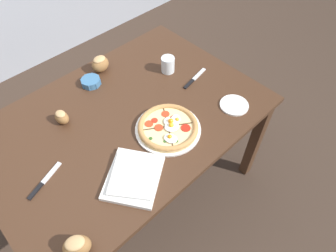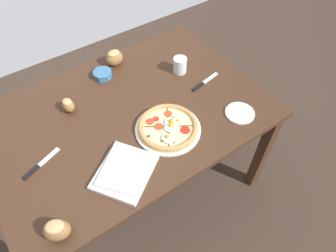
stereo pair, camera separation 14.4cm
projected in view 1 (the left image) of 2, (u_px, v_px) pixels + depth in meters
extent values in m
plane|color=#3D2D23|center=(136.00, 187.00, 2.10)|extent=(12.00, 12.00, 0.00)
cube|color=#422819|center=(125.00, 119.00, 1.54)|extent=(1.42, 0.98, 0.03)
cube|color=#422819|center=(255.00, 141.00, 1.91)|extent=(0.06, 0.06, 0.71)
cube|color=#422819|center=(161.00, 75.00, 2.31)|extent=(0.06, 0.06, 0.71)
cylinder|color=white|center=(168.00, 129.00, 1.46)|extent=(0.32, 0.32, 0.01)
cylinder|color=#DBB775|center=(168.00, 128.00, 1.46)|extent=(0.30, 0.30, 0.01)
cylinder|color=beige|center=(168.00, 127.00, 1.45)|extent=(0.25, 0.25, 0.00)
torus|color=tan|center=(168.00, 126.00, 1.45)|extent=(0.30, 0.30, 0.03)
cube|color=#472D19|center=(171.00, 136.00, 1.41)|extent=(0.07, 0.11, 0.00)
cube|color=#472D19|center=(181.00, 124.00, 1.46)|extent=(0.11, 0.07, 0.00)
cube|color=#472D19|center=(166.00, 117.00, 1.49)|extent=(0.07, 0.11, 0.00)
cube|color=#472D19|center=(155.00, 128.00, 1.44)|extent=(0.11, 0.07, 0.00)
cylinder|color=red|center=(159.00, 128.00, 1.44)|extent=(0.04, 0.04, 0.00)
cylinder|color=red|center=(149.00, 124.00, 1.46)|extent=(0.04, 0.04, 0.00)
cylinder|color=red|center=(155.00, 120.00, 1.47)|extent=(0.03, 0.03, 0.00)
cylinder|color=red|center=(174.00, 118.00, 1.48)|extent=(0.04, 0.04, 0.00)
cylinder|color=red|center=(165.00, 114.00, 1.50)|extent=(0.04, 0.04, 0.00)
cylinder|color=red|center=(186.00, 128.00, 1.44)|extent=(0.05, 0.05, 0.00)
ellipsoid|color=white|center=(171.00, 138.00, 1.39)|extent=(0.07, 0.08, 0.01)
sphere|color=orange|center=(170.00, 137.00, 1.39)|extent=(0.02, 0.02, 0.02)
ellipsoid|color=white|center=(169.00, 122.00, 1.46)|extent=(0.07, 0.08, 0.01)
sphere|color=orange|center=(171.00, 121.00, 1.45)|extent=(0.03, 0.03, 0.03)
ellipsoid|color=white|center=(172.00, 127.00, 1.44)|extent=(0.09, 0.09, 0.01)
sphere|color=#F4AD1E|center=(171.00, 125.00, 1.43)|extent=(0.02, 0.02, 0.02)
ellipsoid|color=white|center=(176.00, 120.00, 1.47)|extent=(0.08, 0.08, 0.01)
sphere|color=#F4AD1E|center=(177.00, 119.00, 1.46)|extent=(0.02, 0.02, 0.02)
cylinder|color=#2D5B1E|center=(176.00, 141.00, 1.39)|extent=(0.02, 0.02, 0.00)
cylinder|color=#477A2D|center=(176.00, 121.00, 1.47)|extent=(0.01, 0.01, 0.00)
cylinder|color=#477A2D|center=(174.00, 138.00, 1.40)|extent=(0.01, 0.01, 0.00)
cylinder|color=#2D5B1E|center=(151.00, 138.00, 1.40)|extent=(0.02, 0.02, 0.00)
cylinder|color=#386B23|center=(165.00, 141.00, 1.39)|extent=(0.01, 0.01, 0.00)
cylinder|color=teal|center=(91.00, 82.00, 1.66)|extent=(0.10, 0.10, 0.04)
cylinder|color=#AD1423|center=(91.00, 81.00, 1.66)|extent=(0.08, 0.08, 0.02)
cylinder|color=teal|center=(99.00, 77.00, 1.69)|extent=(0.01, 0.01, 0.04)
cylinder|color=teal|center=(93.00, 76.00, 1.70)|extent=(0.01, 0.01, 0.04)
cylinder|color=teal|center=(86.00, 77.00, 1.69)|extent=(0.01, 0.01, 0.04)
cylinder|color=teal|center=(82.00, 82.00, 1.67)|extent=(0.01, 0.01, 0.04)
cylinder|color=teal|center=(83.00, 86.00, 1.64)|extent=(0.01, 0.01, 0.04)
cylinder|color=teal|center=(89.00, 88.00, 1.63)|extent=(0.01, 0.01, 0.04)
cylinder|color=teal|center=(96.00, 86.00, 1.64)|extent=(0.01, 0.01, 0.04)
cylinder|color=teal|center=(100.00, 82.00, 1.66)|extent=(0.01, 0.01, 0.04)
cube|color=white|center=(134.00, 177.00, 1.29)|extent=(0.34, 0.33, 0.02)
cube|color=white|center=(133.00, 175.00, 1.28)|extent=(0.28, 0.28, 0.02)
ellipsoid|color=olive|center=(62.00, 118.00, 1.48)|extent=(0.07, 0.08, 0.07)
ellipsoid|color=tan|center=(60.00, 114.00, 1.45)|extent=(0.05, 0.06, 0.02)
ellipsoid|color=olive|center=(77.00, 246.00, 1.07)|extent=(0.13, 0.12, 0.09)
ellipsoid|color=tan|center=(75.00, 243.00, 1.04)|extent=(0.09, 0.08, 0.03)
ellipsoid|color=olive|center=(100.00, 64.00, 1.72)|extent=(0.11, 0.09, 0.09)
ellipsoid|color=tan|center=(99.00, 59.00, 1.69)|extent=(0.08, 0.06, 0.03)
cube|color=silver|center=(199.00, 74.00, 1.73)|extent=(0.12, 0.04, 0.01)
cube|color=black|center=(189.00, 84.00, 1.67)|extent=(0.09, 0.03, 0.01)
cube|color=silver|center=(51.00, 173.00, 1.31)|extent=(0.12, 0.06, 0.01)
cube|color=black|center=(36.00, 191.00, 1.25)|extent=(0.08, 0.04, 0.01)
cylinder|color=white|center=(168.00, 65.00, 1.72)|extent=(0.08, 0.08, 0.09)
cylinder|color=silver|center=(168.00, 67.00, 1.73)|extent=(0.07, 0.07, 0.05)
cylinder|color=white|center=(234.00, 105.00, 1.57)|extent=(0.15, 0.15, 0.01)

